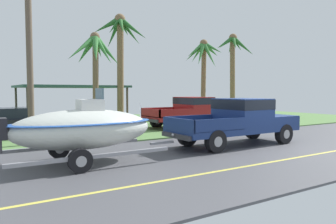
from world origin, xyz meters
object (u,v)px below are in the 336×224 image
(palm_tree_far_left, at_px, (94,56))
(carport_awning, at_px, (71,87))
(pickup_truck_towing, at_px, (241,119))
(parked_sedan_near, at_px, (5,123))
(palm_tree_mid, at_px, (204,59))
(parked_pickup_background, at_px, (193,110))
(palm_tree_near_left, at_px, (120,44))
(utility_pole, at_px, (29,38))
(palm_tree_near_right, at_px, (233,56))
(boat_on_trailer, at_px, (83,129))

(palm_tree_far_left, bearing_deg, carport_awning, 85.52)
(pickup_truck_towing, xyz_separation_m, parked_sedan_near, (-7.84, 7.09, -0.36))
(palm_tree_mid, bearing_deg, pickup_truck_towing, -119.67)
(parked_pickup_background, xyz_separation_m, palm_tree_near_left, (-2.90, 3.86, 4.16))
(palm_tree_near_left, bearing_deg, parked_pickup_background, -53.08)
(pickup_truck_towing, height_order, utility_pole, utility_pole)
(parked_sedan_near, height_order, utility_pole, utility_pole)
(utility_pole, bearing_deg, palm_tree_near_left, 42.16)
(palm_tree_mid, bearing_deg, palm_tree_far_left, -167.99)
(parked_pickup_background, bearing_deg, carport_awning, 129.73)
(carport_awning, distance_m, palm_tree_near_right, 12.28)
(parked_sedan_near, xyz_separation_m, palm_tree_mid, (12.66, 1.36, 3.70))
(boat_on_trailer, bearing_deg, parked_pickup_background, 35.08)
(palm_tree_near_right, bearing_deg, carport_awning, 164.26)
(palm_tree_near_left, xyz_separation_m, utility_pole, (-6.43, -5.82, -1.01))
(palm_tree_near_left, bearing_deg, palm_tree_near_right, -4.16)
(palm_tree_far_left, bearing_deg, palm_tree_near_left, 48.10)
(carport_awning, distance_m, utility_pole, 9.47)
(palm_tree_far_left, xyz_separation_m, utility_pole, (-3.50, -2.55, 0.22))
(parked_sedan_near, distance_m, palm_tree_near_right, 16.83)
(parked_sedan_near, distance_m, carport_awning, 7.30)
(pickup_truck_towing, distance_m, parked_pickup_background, 6.40)
(parked_sedan_near, distance_m, palm_tree_near_left, 8.82)
(palm_tree_near_left, distance_m, palm_tree_mid, 5.85)
(boat_on_trailer, bearing_deg, palm_tree_near_right, 31.95)
(utility_pole, bearing_deg, palm_tree_mid, 19.95)
(utility_pole, bearing_deg, parked_sedan_near, 101.70)
(carport_awning, bearing_deg, pickup_truck_towing, -75.37)
(pickup_truck_towing, distance_m, utility_pole, 8.87)
(palm_tree_near_left, distance_m, palm_tree_near_right, 9.14)
(palm_tree_mid, height_order, utility_pole, utility_pole)
(parked_sedan_near, xyz_separation_m, palm_tree_near_left, (7.05, 2.81, 4.50))
(pickup_truck_towing, xyz_separation_m, boat_on_trailer, (-6.50, -0.00, 0.00))
(parked_sedan_near, bearing_deg, palm_tree_near_right, 7.56)
(utility_pole, bearing_deg, pickup_truck_towing, -29.50)
(palm_tree_mid, bearing_deg, parked_sedan_near, -173.86)
(palm_tree_far_left, bearing_deg, pickup_truck_towing, -60.70)
(boat_on_trailer, distance_m, carport_awning, 12.99)
(carport_awning, bearing_deg, palm_tree_mid, -26.61)
(pickup_truck_towing, relative_size, palm_tree_mid, 1.01)
(pickup_truck_towing, xyz_separation_m, parked_pickup_background, (2.11, 6.04, -0.02))
(palm_tree_near_right, relative_size, utility_pole, 0.82)
(parked_pickup_background, bearing_deg, palm_tree_near_right, 27.25)
(boat_on_trailer, bearing_deg, palm_tree_near_left, 60.07)
(parked_sedan_near, xyz_separation_m, carport_awning, (4.58, 5.41, 1.73))
(palm_tree_near_left, xyz_separation_m, palm_tree_near_right, (9.11, -0.66, -0.34))
(pickup_truck_towing, xyz_separation_m, carport_awning, (-3.26, 12.50, 1.38))
(boat_on_trailer, xyz_separation_m, palm_tree_far_left, (2.77, 6.64, 2.91))
(boat_on_trailer, xyz_separation_m, palm_tree_mid, (11.31, 8.46, 3.34))
(parked_pickup_background, bearing_deg, palm_tree_far_left, 174.15)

